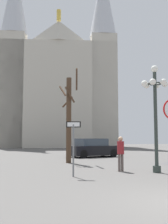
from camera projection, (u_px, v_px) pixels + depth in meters
cathedral at (59, 86)px, 46.76m from camera, size 19.08×11.42×31.43m
one_way_arrow_sign at (73, 142)px, 11.17m from camera, size 0.60×0.12×2.22m
street_lamp at (155, 105)px, 12.62m from camera, size 1.27×1.14×4.91m
bare_tree at (69, 117)px, 17.38m from camera, size 1.22×1.14×5.91m
parked_car_near_black at (93, 148)px, 22.41m from camera, size 4.45×3.29×1.49m
pedestrian_walking at (121, 150)px, 12.83m from camera, size 0.32×0.32×1.61m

